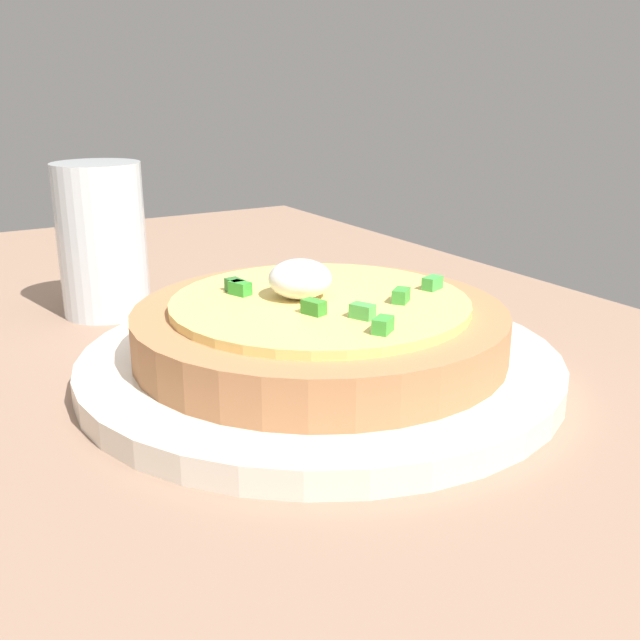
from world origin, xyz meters
The scene contains 4 objects.
dining_table centered at (0.00, 0.00, 1.03)cm, with size 126.59×64.34×2.06cm, color #93735E.
plate centered at (5.92, -3.66, 2.82)cm, with size 28.78×28.78×1.52cm, color silver.
pizza centered at (5.94, -3.64, 5.22)cm, with size 22.19×22.19×5.62cm.
cup_near centered at (25.27, 3.82, 7.39)cm, with size 6.50×6.50×11.43cm.
Camera 1 is at (-30.04, 17.96, 19.23)cm, focal length 41.62 mm.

